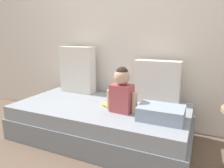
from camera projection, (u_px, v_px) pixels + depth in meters
ground_plane at (101, 137)px, 2.31m from camera, size 12.00×12.00×0.00m
back_wall at (122, 25)px, 2.56m from camera, size 5.11×0.10×2.49m
couch at (100, 122)px, 2.26m from camera, size 1.91×0.95×0.38m
throw_pillow_left at (78, 70)px, 2.69m from camera, size 0.45×0.16×0.60m
throw_pillow_right at (157, 82)px, 2.29m from camera, size 0.50×0.16×0.47m
toddler at (122, 90)px, 1.99m from camera, size 0.32×0.17×0.45m
banana at (106, 105)px, 2.17m from camera, size 0.17×0.13×0.04m
folded_blanket at (161, 113)px, 1.83m from camera, size 0.40×0.28×0.12m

